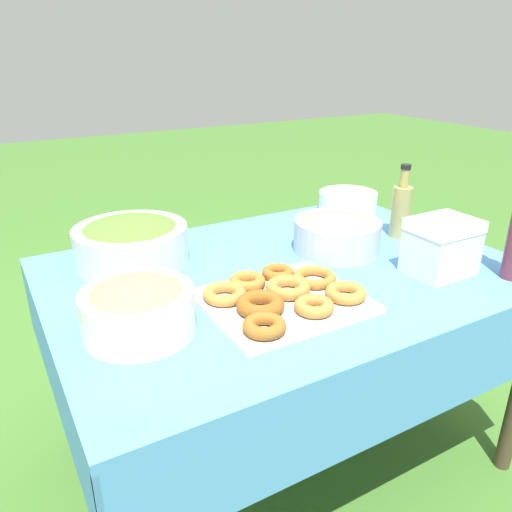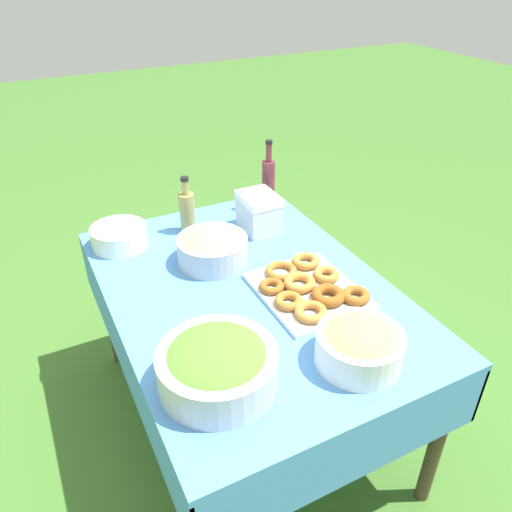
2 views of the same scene
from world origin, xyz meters
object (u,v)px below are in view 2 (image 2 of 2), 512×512
(donut_platter, at_px, (308,288))
(wine_bottle, at_px, (268,183))
(plate_stack, at_px, (119,236))
(fruit_bowl, at_px, (360,345))
(pasta_bowl, at_px, (212,247))
(salad_bowl, at_px, (217,365))
(olive_oil_bottle, at_px, (187,211))
(cooler_box, at_px, (259,212))

(donut_platter, height_order, wine_bottle, wine_bottle)
(plate_stack, bearing_deg, fruit_bowl, -154.74)
(pasta_bowl, relative_size, donut_platter, 0.67)
(salad_bowl, relative_size, donut_platter, 0.82)
(olive_oil_bottle, bearing_deg, pasta_bowl, -179.85)
(donut_platter, relative_size, wine_bottle, 1.24)
(cooler_box, bearing_deg, plate_stack, 77.07)
(olive_oil_bottle, relative_size, wine_bottle, 0.76)
(donut_platter, bearing_deg, olive_oil_bottle, 19.69)
(plate_stack, bearing_deg, cooler_box, -102.93)
(fruit_bowl, bearing_deg, plate_stack, 25.26)
(olive_oil_bottle, bearing_deg, donut_platter, -160.31)
(salad_bowl, distance_m, pasta_bowl, 0.63)
(plate_stack, relative_size, olive_oil_bottle, 0.89)
(plate_stack, distance_m, cooler_box, 0.58)
(pasta_bowl, xyz_separation_m, plate_stack, (0.28, 0.29, -0.02))
(donut_platter, bearing_deg, fruit_bowl, 172.20)
(plate_stack, distance_m, fruit_bowl, 1.07)
(olive_oil_bottle, relative_size, cooler_box, 1.38)
(plate_stack, relative_size, wine_bottle, 0.68)
(wine_bottle, bearing_deg, salad_bowl, 144.65)
(plate_stack, height_order, cooler_box, cooler_box)
(pasta_bowl, xyz_separation_m, cooler_box, (0.15, -0.27, 0.02))
(plate_stack, bearing_deg, olive_oil_bottle, -92.52)
(wine_bottle, xyz_separation_m, cooler_box, (-0.15, 0.12, -0.05))
(salad_bowl, height_order, plate_stack, salad_bowl)
(olive_oil_bottle, height_order, fruit_bowl, olive_oil_bottle)
(salad_bowl, bearing_deg, wine_bottle, -35.35)
(pasta_bowl, height_order, fruit_bowl, fruit_bowl)
(salad_bowl, bearing_deg, cooler_box, -34.42)
(pasta_bowl, distance_m, olive_oil_bottle, 0.27)
(olive_oil_bottle, height_order, cooler_box, olive_oil_bottle)
(olive_oil_bottle, distance_m, wine_bottle, 0.40)
(plate_stack, relative_size, fruit_bowl, 0.87)
(salad_bowl, xyz_separation_m, plate_stack, (0.86, 0.06, -0.03))
(wine_bottle, relative_size, fruit_bowl, 1.28)
(fruit_bowl, xyz_separation_m, cooler_box, (0.84, -0.11, 0.02))
(pasta_bowl, bearing_deg, plate_stack, 45.85)
(wine_bottle, bearing_deg, fruit_bowl, 166.90)
(donut_platter, distance_m, cooler_box, 0.50)
(salad_bowl, relative_size, wine_bottle, 1.02)
(cooler_box, bearing_deg, salad_bowl, 145.58)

